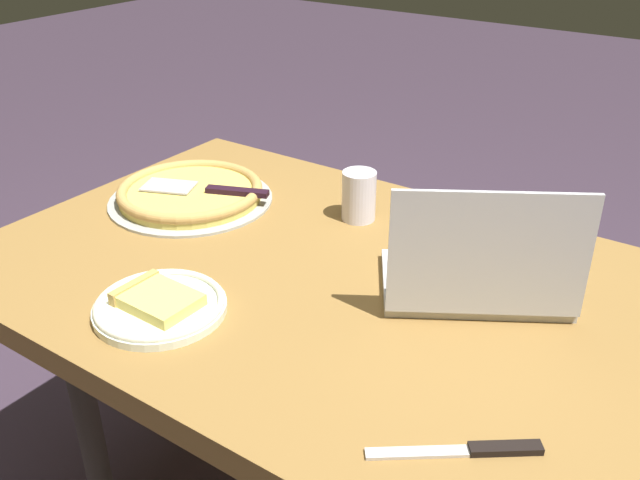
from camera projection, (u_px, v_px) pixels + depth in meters
dining_table at (315, 298)px, 1.31m from camera, size 1.26×0.86×0.70m
laptop at (478, 274)px, 1.17m from camera, size 0.38×0.34×0.23m
pizza_plate at (159, 305)px, 1.15m from camera, size 0.22×0.22×0.04m
pizza_tray at (191, 193)px, 1.54m from camera, size 0.36×0.36×0.04m
table_knife at (473, 450)px, 0.88m from camera, size 0.19×0.15×0.01m
drink_cup at (359, 195)px, 1.45m from camera, size 0.07×0.07×0.11m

